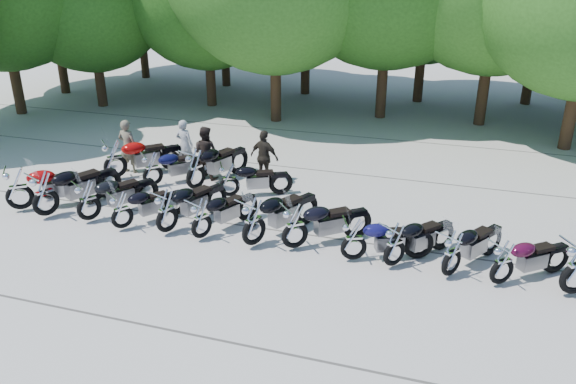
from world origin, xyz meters
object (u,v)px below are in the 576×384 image
(motorcycle_0, at_px, (18,187))
(motorcycle_4, at_px, (166,210))
(motorcycle_8, at_px, (354,239))
(motorcycle_16, at_px, (195,168))
(motorcycle_14, at_px, (114,158))
(motorcycle_15, at_px, (152,168))
(motorcycle_7, at_px, (295,225))
(motorcycle_10, at_px, (452,252))
(motorcycle_3, at_px, (121,209))
(motorcycle_9, at_px, (395,244))
(motorcycle_11, at_px, (503,262))
(motorcycle_17, at_px, (229,179))
(rider_1, at_px, (205,153))
(motorcycle_1, at_px, (44,193))
(motorcycle_5, at_px, (201,217))
(rider_0, at_px, (128,146))
(rider_3, at_px, (185,145))
(motorcycle_6, at_px, (254,221))
(rider_2, at_px, (264,157))
(motorcycle_2, at_px, (88,199))

(motorcycle_0, distance_m, motorcycle_4, 4.44)
(motorcycle_8, relative_size, motorcycle_16, 0.83)
(motorcycle_14, bearing_deg, motorcycle_15, -142.71)
(motorcycle_7, distance_m, motorcycle_10, 3.57)
(motorcycle_3, relative_size, motorcycle_9, 0.95)
(motorcycle_11, height_order, motorcycle_16, motorcycle_16)
(motorcycle_14, bearing_deg, motorcycle_17, -138.87)
(motorcycle_16, height_order, rider_1, rider_1)
(motorcycle_4, xyz_separation_m, motorcycle_16, (-0.56, 2.76, 0.06))
(motorcycle_1, bearing_deg, motorcycle_5, -154.39)
(motorcycle_14, xyz_separation_m, motorcycle_17, (3.92, -0.28, -0.13))
(motorcycle_10, xyz_separation_m, rider_0, (-10.12, 3.57, 0.25))
(motorcycle_4, bearing_deg, motorcycle_16, -57.22)
(rider_3, bearing_deg, rider_0, 34.82)
(motorcycle_14, height_order, rider_3, rider_3)
(motorcycle_5, xyz_separation_m, motorcycle_7, (2.32, 0.17, 0.05))
(motorcycle_3, bearing_deg, motorcycle_6, -143.15)
(motorcycle_11, bearing_deg, motorcycle_14, 36.38)
(motorcycle_0, relative_size, motorcycle_15, 1.16)
(motorcycle_1, relative_size, motorcycle_15, 1.18)
(motorcycle_8, distance_m, motorcycle_16, 5.94)
(motorcycle_7, relative_size, motorcycle_8, 1.10)
(motorcycle_10, height_order, rider_3, rider_3)
(motorcycle_3, bearing_deg, motorcycle_8, -144.04)
(rider_2, distance_m, rider_3, 2.90)
(motorcycle_8, relative_size, rider_3, 1.28)
(motorcycle_8, relative_size, rider_0, 1.21)
(motorcycle_10, height_order, motorcycle_14, motorcycle_14)
(motorcycle_2, xyz_separation_m, motorcycle_17, (2.87, 2.55, -0.05))
(motorcycle_15, bearing_deg, motorcycle_11, -152.52)
(motorcycle_0, relative_size, motorcycle_6, 1.02)
(motorcycle_6, xyz_separation_m, motorcycle_9, (3.31, 0.02, -0.09))
(motorcycle_15, bearing_deg, motorcycle_14, 35.01)
(motorcycle_1, bearing_deg, motorcycle_9, -154.57)
(rider_1, height_order, rider_2, rider_1)
(motorcycle_3, bearing_deg, motorcycle_5, -142.45)
(motorcycle_7, height_order, rider_2, rider_2)
(motorcycle_15, relative_size, rider_1, 1.29)
(motorcycle_4, bearing_deg, motorcycle_1, 23.15)
(motorcycle_14, bearing_deg, motorcycle_5, -168.55)
(motorcycle_6, distance_m, motorcycle_10, 4.54)
(motorcycle_5, distance_m, motorcycle_14, 5.14)
(motorcycle_14, height_order, motorcycle_17, motorcycle_14)
(motorcycle_5, relative_size, rider_3, 1.29)
(motorcycle_6, bearing_deg, motorcycle_0, 28.15)
(motorcycle_2, height_order, motorcycle_4, motorcycle_4)
(motorcycle_1, relative_size, motorcycle_14, 1.01)
(motorcycle_4, relative_size, motorcycle_11, 1.12)
(motorcycle_4, distance_m, motorcycle_9, 5.61)
(motorcycle_8, xyz_separation_m, motorcycle_11, (3.16, -0.08, -0.01))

